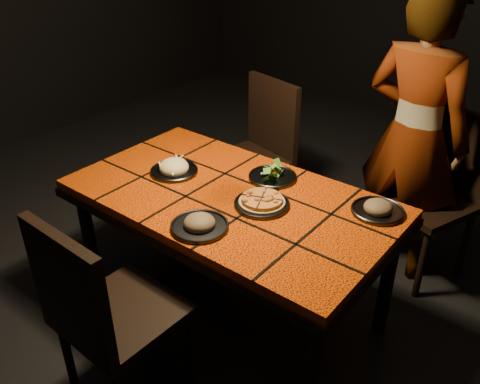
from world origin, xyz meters
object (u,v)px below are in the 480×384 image
Objects in this scene: diner at (414,138)px; plate_pasta at (174,169)px; chair_near at (101,311)px; chair_far_right at (441,185)px; chair_far_left at (260,145)px; dining_table at (230,208)px; plate_pizza at (262,202)px.

plate_pasta is (-0.90, -0.99, -0.08)m from diner.
chair_far_right is at bearing -108.96° from chair_near.
plate_pasta is at bearing -114.59° from chair_far_right.
chair_far_left is at bearing -73.81° from chair_near.
dining_table is 0.96m from chair_far_left.
plate_pasta is (-0.38, -0.01, 0.10)m from dining_table.
chair_far_left is 3.99× the size of plate_pasta.
diner is (0.53, 1.80, 0.28)m from chair_near.
chair_near reaches higher than dining_table.
dining_table is 0.82m from chair_near.
plate_pizza is (-0.51, -1.06, 0.19)m from chair_far_right.
chair_far_right is (0.70, 1.07, -0.10)m from dining_table.
plate_pasta is (-0.56, -0.02, 0.00)m from plate_pizza.
plate_pizza is at bearing 78.13° from diner.
chair_near reaches higher than plate_pasta.
chair_far_right is 0.59× the size of diner.
plate_pizza is 1.14× the size of plate_pasta.
chair_near is at bearing -90.23° from chair_far_right.
chair_far_left is at bearing 126.90° from plate_pizza.
plate_pizza is (0.18, 0.01, 0.10)m from dining_table.
diner is 6.76× the size of plate_pasta.
dining_table is at bearing 0.88° from plate_pasta.
plate_pasta is at bearing -178.05° from plate_pizza.
chair_far_right is at bearing 64.12° from plate_pizza.
chair_far_right is 3.96× the size of plate_pasta.
diner reaches higher than dining_table.
chair_near is at bearing -103.27° from plate_pizza.
plate_pasta is (-1.08, -1.08, 0.20)m from chair_far_right.
chair_far_left reaches higher than chair_near.
plate_pizza is (-0.34, -0.97, -0.09)m from diner.
chair_far_left reaches higher than dining_table.
diner is at bearing 47.64° from plate_pasta.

